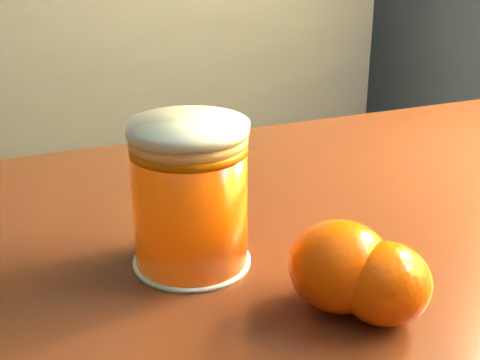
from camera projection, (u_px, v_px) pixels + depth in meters
table at (283, 360)px, 0.53m from camera, size 0.98×0.75×0.68m
juice_glass at (190, 197)px, 0.48m from camera, size 0.09×0.09×0.11m
orange_front at (385, 283)px, 0.43m from camera, size 0.07×0.07×0.05m
orange_back at (340, 266)px, 0.44m from camera, size 0.07×0.07×0.06m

